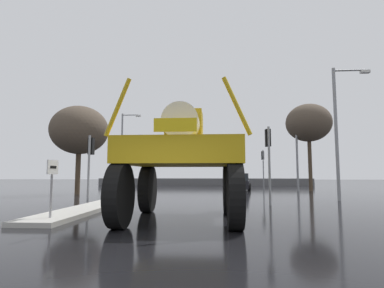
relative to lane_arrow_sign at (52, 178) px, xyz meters
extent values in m
plane|color=black|center=(3.72, 14.78, -1.35)|extent=(120.00, 120.00, 0.00)
cube|color=#B2AFA8|center=(-0.13, 2.81, -1.27)|extent=(1.40, 7.57, 0.15)
cylinder|color=#99999E|center=(0.00, -0.01, -0.55)|extent=(0.07, 0.07, 1.30)
cube|color=white|center=(0.00, 0.01, 0.32)|extent=(0.04, 0.60, 0.44)
cube|color=black|center=(0.02, 0.01, 0.32)|extent=(0.01, 0.36, 0.08)
cylinder|color=black|center=(2.39, 2.73, -0.47)|extent=(0.40, 1.76, 1.76)
cylinder|color=black|center=(5.50, 2.72, -0.47)|extent=(0.40, 1.76, 1.76)
cylinder|color=black|center=(2.38, -0.85, -0.47)|extent=(0.40, 1.76, 1.76)
cylinder|color=black|center=(5.50, -0.86, -0.47)|extent=(0.40, 1.76, 1.76)
cube|color=gold|center=(3.94, 0.94, 0.77)|extent=(3.62, 4.29, 0.75)
cube|color=#A98611|center=(3.94, 1.38, 1.70)|extent=(1.22, 1.37, 1.11)
cylinder|color=silver|center=(3.94, 0.31, 1.70)|extent=(1.12, 1.17, 1.12)
cylinder|color=gold|center=(2.31, -0.99, 1.94)|extent=(0.73, 0.12, 1.64)
cylinder|color=gold|center=(5.56, -0.99, 1.93)|extent=(0.80, 0.12, 1.61)
cube|color=yellow|center=(3.94, -1.23, 1.39)|extent=(1.13, 0.04, 0.36)
cube|color=black|center=(7.33, 19.03, -0.82)|extent=(2.27, 4.30, 0.70)
cube|color=#23282D|center=(7.30, 18.89, -0.15)|extent=(1.85, 2.30, 0.64)
cylinder|color=black|center=(6.68, 20.49, -1.05)|extent=(0.26, 0.62, 0.60)
cylinder|color=black|center=(8.36, 20.25, -1.05)|extent=(0.26, 0.62, 0.60)
cylinder|color=black|center=(6.29, 17.82, -1.05)|extent=(0.26, 0.62, 0.60)
cylinder|color=black|center=(7.97, 17.58, -1.05)|extent=(0.26, 0.62, 0.60)
cylinder|color=gray|center=(-1.19, 5.61, 0.34)|extent=(0.11, 0.11, 3.37)
cube|color=black|center=(-1.19, 5.82, 1.51)|extent=(0.24, 0.32, 0.84)
sphere|color=red|center=(-1.19, 6.01, 1.78)|extent=(0.17, 0.17, 0.17)
sphere|color=#3C2403|center=(-1.19, 6.01, 1.51)|extent=(0.17, 0.17, 0.17)
sphere|color=black|center=(-1.19, 6.01, 1.24)|extent=(0.17, 0.17, 0.17)
cylinder|color=gray|center=(7.57, 5.61, 0.51)|extent=(0.11, 0.11, 3.72)
cube|color=black|center=(7.57, 5.82, 1.86)|extent=(0.24, 0.32, 0.84)
sphere|color=red|center=(7.57, 6.01, 2.13)|extent=(0.17, 0.17, 0.17)
sphere|color=#3C2403|center=(7.57, 6.01, 1.86)|extent=(0.17, 0.17, 0.17)
sphere|color=black|center=(7.57, 6.01, 1.59)|extent=(0.17, 0.17, 0.17)
cylinder|color=gray|center=(7.04, 21.94, 0.41)|extent=(0.11, 0.11, 3.52)
cube|color=black|center=(7.04, 22.16, 1.66)|extent=(0.24, 0.32, 0.84)
sphere|color=red|center=(7.04, 22.35, 1.93)|extent=(0.17, 0.17, 0.17)
sphere|color=#3C2403|center=(7.04, 22.35, 1.66)|extent=(0.17, 0.17, 0.17)
sphere|color=black|center=(7.04, 22.35, 1.39)|extent=(0.17, 0.17, 0.17)
cylinder|color=gray|center=(9.92, 21.94, 0.58)|extent=(0.11, 0.11, 3.85)
cube|color=black|center=(9.92, 22.16, 1.98)|extent=(0.24, 0.32, 0.84)
sphere|color=red|center=(9.92, 22.35, 2.25)|extent=(0.17, 0.17, 0.17)
sphere|color=#3C2403|center=(9.92, 22.35, 1.98)|extent=(0.17, 0.17, 0.17)
sphere|color=black|center=(9.92, 22.35, 1.71)|extent=(0.17, 0.17, 0.17)
cylinder|color=gray|center=(11.81, 8.38, 2.39)|extent=(0.18, 0.18, 7.48)
cylinder|color=gray|center=(12.67, 8.38, 5.99)|extent=(1.74, 0.10, 0.10)
cube|color=silver|center=(13.54, 8.38, 5.89)|extent=(0.50, 0.24, 0.16)
cylinder|color=gray|center=(-4.33, 21.26, 2.47)|extent=(0.18, 0.18, 7.63)
cylinder|color=gray|center=(-3.50, 21.26, 6.13)|extent=(1.65, 0.10, 0.10)
cube|color=silver|center=(-2.67, 21.26, 6.03)|extent=(0.50, 0.24, 0.16)
cylinder|color=gray|center=(12.17, 17.87, 2.22)|extent=(0.18, 0.18, 7.13)
cylinder|color=gray|center=(12.90, 17.87, 5.63)|extent=(1.46, 0.10, 0.10)
cube|color=silver|center=(13.62, 17.87, 5.53)|extent=(0.50, 0.24, 0.16)
cylinder|color=#473828|center=(-4.90, 12.61, 0.27)|extent=(0.36, 0.36, 3.23)
ellipsoid|color=brown|center=(-4.90, 12.61, 3.34)|extent=(4.17, 4.17, 3.55)
cylinder|color=#473828|center=(13.40, 18.39, 0.96)|extent=(0.32, 0.32, 4.61)
ellipsoid|color=brown|center=(13.40, 18.39, 4.65)|extent=(3.94, 3.94, 3.35)
cube|color=#59595B|center=(3.72, 30.32, -0.90)|extent=(27.54, 0.24, 0.90)
camera|label=1|loc=(4.92, -9.09, 0.11)|focal=28.64mm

